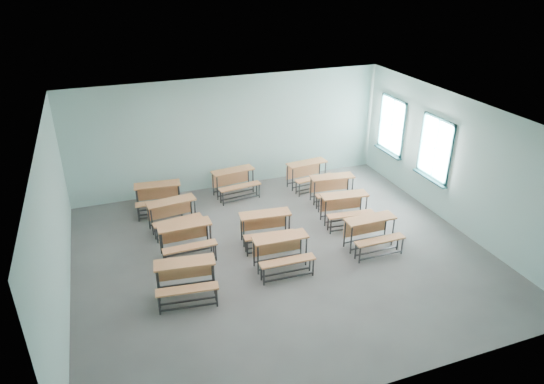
{
  "coord_description": "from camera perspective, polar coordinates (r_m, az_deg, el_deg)",
  "views": [
    {
      "loc": [
        -3.39,
        -8.58,
        6.1
      ],
      "look_at": [
        0.2,
        1.2,
        1.0
      ],
      "focal_mm": 32.0,
      "sensor_mm": 36.0,
      "label": 1
    }
  ],
  "objects": [
    {
      "name": "desk_unit_r0c1",
      "position": [
        10.35,
        1.16,
        -6.69
      ],
      "size": [
        1.21,
        0.83,
        0.74
      ],
      "rotation": [
        0.0,
        0.0,
        -0.04
      ],
      "color": "#CC7C49",
      "rests_on": "ground"
    },
    {
      "name": "desk_unit_r3c2",
      "position": [
        14.03,
        4.31,
        2.46
      ],
      "size": [
        1.25,
        0.91,
        0.74
      ],
      "rotation": [
        0.0,
        0.0,
        0.1
      ],
      "color": "#CC7C49",
      "rests_on": "ground"
    },
    {
      "name": "desk_unit_r2c0",
      "position": [
        12.04,
        -11.57,
        -2.23
      ],
      "size": [
        1.27,
        0.93,
        0.74
      ],
      "rotation": [
        0.0,
        0.0,
        0.12
      ],
      "color": "#CC7C49",
      "rests_on": "ground"
    },
    {
      "name": "desk_unit_r1c0",
      "position": [
        10.97,
        -10.08,
        -5.1
      ],
      "size": [
        1.2,
        0.81,
        0.74
      ],
      "rotation": [
        0.0,
        0.0,
        0.02
      ],
      "color": "#CC7C49",
      "rests_on": "ground"
    },
    {
      "name": "desk_unit_r0c0",
      "position": [
        9.72,
        -10.12,
        -9.6
      ],
      "size": [
        1.27,
        0.94,
        0.74
      ],
      "rotation": [
        0.0,
        0.0,
        -0.13
      ],
      "color": "#CC7C49",
      "rests_on": "ground"
    },
    {
      "name": "desk_unit_r0c2",
      "position": [
        11.27,
        11.66,
        -4.33
      ],
      "size": [
        1.18,
        0.8,
        0.74
      ],
      "rotation": [
        0.0,
        0.0,
        -0.0
      ],
      "color": "#CC7C49",
      "rests_on": "ground"
    },
    {
      "name": "desk_unit_r2c2",
      "position": [
        13.19,
        7.2,
        0.72
      ],
      "size": [
        1.27,
        0.93,
        0.74
      ],
      "rotation": [
        0.0,
        0.0,
        -0.12
      ],
      "color": "#CC7C49",
      "rests_on": "ground"
    },
    {
      "name": "desk_unit_r1c1",
      "position": [
        11.23,
        -0.69,
        -3.84
      ],
      "size": [
        1.26,
        0.92,
        0.74
      ],
      "rotation": [
        0.0,
        0.0,
        -0.11
      ],
      "color": "#CC7C49",
      "rests_on": "ground"
    },
    {
      "name": "desk_unit_r3c0",
      "position": [
        12.99,
        -13.25,
        -0.22
      ],
      "size": [
        1.25,
        0.91,
        0.74
      ],
      "rotation": [
        0.0,
        0.0,
        -0.1
      ],
      "color": "#CC7C49",
      "rests_on": "ground"
    },
    {
      "name": "room",
      "position": [
        10.32,
        1.63,
        0.22
      ],
      "size": [
        9.04,
        8.04,
        3.24
      ],
      "color": "slate",
      "rests_on": "ground"
    },
    {
      "name": "desk_unit_r1c2",
      "position": [
        12.23,
        8.64,
        -1.51
      ],
      "size": [
        1.26,
        0.92,
        0.74
      ],
      "rotation": [
        0.0,
        0.0,
        -0.11
      ],
      "color": "#CC7C49",
      "rests_on": "ground"
    },
    {
      "name": "desk_unit_r3c1",
      "position": [
        13.53,
        -4.42,
        1.53
      ],
      "size": [
        1.27,
        0.93,
        0.74
      ],
      "rotation": [
        0.0,
        0.0,
        0.12
      ],
      "color": "#CC7C49",
      "rests_on": "ground"
    }
  ]
}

